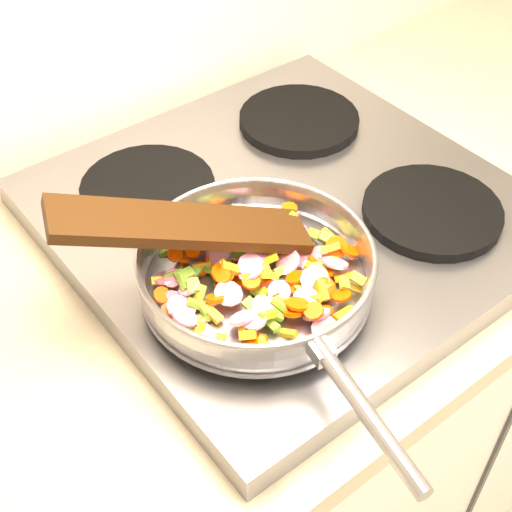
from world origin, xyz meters
TOP-DOWN VIEW (x-y plane):
  - base_cabinet at (0.00, 1.67)m, footprint 3.00×0.65m
  - cooktop at (-0.70, 1.67)m, footprint 0.60×0.60m
  - grate_fl at (-0.84, 1.52)m, footprint 0.19×0.19m
  - grate_fr at (-0.56, 1.52)m, footprint 0.19×0.19m
  - grate_bl at (-0.84, 1.81)m, footprint 0.19×0.19m
  - grate_br at (-0.56, 1.81)m, footprint 0.19×0.19m
  - saute_pan at (-0.84, 1.55)m, footprint 0.32×0.48m
  - vegetable_heap at (-0.84, 1.56)m, footprint 0.26×0.26m
  - wooden_spatula at (-0.89, 1.63)m, footprint 0.31×0.17m

SIDE VIEW (x-z plane):
  - base_cabinet at x=0.00m, z-range 0.00..0.86m
  - cooktop at x=-0.70m, z-range 0.90..0.94m
  - grate_fl at x=-0.84m, z-range 0.94..0.96m
  - grate_fr at x=-0.56m, z-range 0.94..0.96m
  - grate_bl at x=-0.84m, z-range 0.94..0.96m
  - grate_br at x=-0.56m, z-range 0.94..0.96m
  - vegetable_heap at x=-0.84m, z-range 0.95..1.00m
  - saute_pan at x=-0.84m, z-range 0.96..1.01m
  - wooden_spatula at x=-0.89m, z-range 0.97..1.09m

